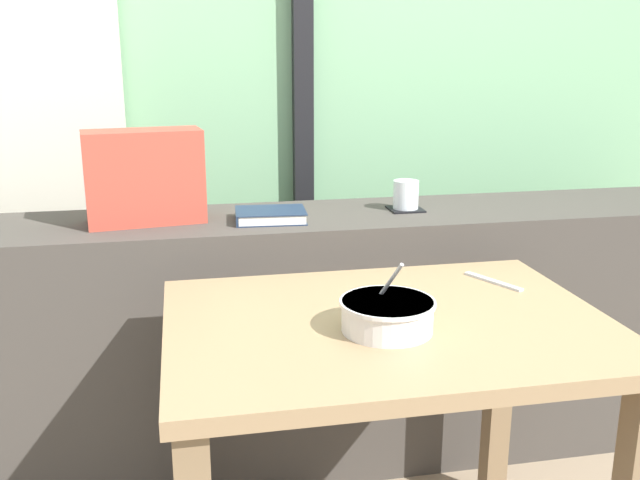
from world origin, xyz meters
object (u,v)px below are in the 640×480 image
throw_pillow (144,177)px  fork_utensil (493,281)px  soup_bowl (387,315)px  coaster_square (405,209)px  juice_glass (406,196)px  breakfast_table (385,372)px  closed_book (270,215)px

throw_pillow → fork_utensil: throw_pillow is taller
soup_bowl → fork_utensil: 0.42m
coaster_square → juice_glass: juice_glass is taller
fork_utensil → soup_bowl: bearing=-170.8°
breakfast_table → coaster_square: size_ratio=9.40×
closed_book → throw_pillow: size_ratio=0.65×
closed_book → fork_utensil: closed_book is taller
breakfast_table → juice_glass: juice_glass is taller
breakfast_table → juice_glass: size_ratio=10.96×
breakfast_table → juice_glass: (0.25, 0.66, 0.25)m
coaster_square → closed_book: closed_book is taller
breakfast_table → throw_pillow: size_ratio=2.94×
coaster_square → closed_book: bearing=-172.5°
fork_utensil → juice_glass: bearing=72.8°
breakfast_table → closed_book: closed_book is taller
juice_glass → soup_bowl: (-0.27, -0.72, -0.09)m
juice_glass → fork_utensil: (0.07, -0.48, -0.12)m
coaster_square → fork_utensil: 0.49m
breakfast_table → fork_utensil: fork_utensil is taller
soup_bowl → fork_utensil: size_ratio=1.15×
breakfast_table → soup_bowl: size_ratio=4.82×
coaster_square → throw_pillow: (-0.77, -0.00, 0.13)m
closed_book → soup_bowl: 0.68m
juice_glass → fork_utensil: 0.50m
juice_glass → soup_bowl: juice_glass is taller
breakfast_table → throw_pillow: throw_pillow is taller
juice_glass → soup_bowl: bearing=-110.6°
juice_glass → soup_bowl: 0.77m
breakfast_table → coaster_square: coaster_square is taller
juice_glass → closed_book: (-0.42, -0.06, -0.03)m
soup_bowl → breakfast_table: bearing=74.5°
breakfast_table → soup_bowl: soup_bowl is taller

